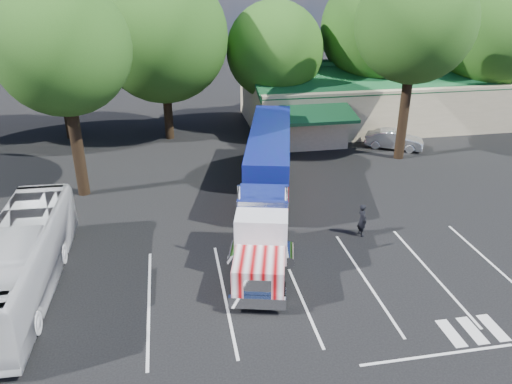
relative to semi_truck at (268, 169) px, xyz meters
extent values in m
plane|color=black|center=(-0.42, -2.45, -2.25)|extent=(120.00, 120.00, 0.00)
cube|color=beige|center=(13.58, 15.55, -0.25)|extent=(24.00, 11.00, 4.00)
cube|color=#17522C|center=(13.58, 13.15, 2.25)|extent=(24.20, 6.25, 2.10)
cube|color=#17522C|center=(13.58, 17.95, 2.25)|extent=(24.20, 6.25, 2.10)
cube|color=beige|center=(5.58, 9.85, -0.85)|extent=(5.00, 2.50, 2.80)
cube|color=#17522C|center=(5.58, 8.55, 0.65)|extent=(5.40, 3.19, 0.80)
cylinder|color=black|center=(-13.42, 15.35, -0.25)|extent=(0.70, 0.70, 4.00)
sphere|color=#234E16|center=(-13.42, 15.35, 4.90)|extent=(8.40, 8.40, 8.40)
cylinder|color=black|center=(-5.42, 13.75, -0.10)|extent=(0.70, 0.70, 4.30)
sphere|color=#234E16|center=(-5.42, 13.75, 5.80)|extent=(10.00, 10.00, 10.00)
cylinder|color=black|center=(3.58, 15.05, -0.45)|extent=(0.70, 0.70, 3.60)
sphere|color=#234E16|center=(3.58, 15.05, 4.35)|extent=(8.00, 8.00, 8.00)
cylinder|color=black|center=(12.58, 15.55, 0.00)|extent=(0.70, 0.70, 4.50)
sphere|color=#234E16|center=(12.58, 15.55, 5.85)|extent=(9.60, 9.60, 9.60)
cylinder|color=black|center=(22.58, 14.35, -0.30)|extent=(0.70, 0.70, 3.90)
sphere|color=#234E16|center=(22.58, 14.35, 5.55)|extent=(10.40, 10.40, 10.40)
cylinder|color=black|center=(-10.92, 3.55, 0.75)|extent=(0.70, 0.70, 6.00)
sphere|color=#234E16|center=(-10.92, 3.55, 6.60)|extent=(7.60, 7.60, 7.60)
cylinder|color=black|center=(11.08, 6.05, 1.00)|extent=(0.70, 0.70, 6.50)
sphere|color=#234E16|center=(11.08, 6.05, 7.25)|extent=(8.00, 8.00, 8.00)
cube|color=black|center=(-1.65, -6.64, -1.56)|extent=(2.45, 6.51, 0.23)
cube|color=white|center=(-2.48, -10.01, -1.65)|extent=(2.30, 0.78, 0.51)
cube|color=white|center=(-2.43, -9.83, -1.09)|extent=(1.10, 0.37, 0.83)
cube|color=white|center=(-2.18, -8.80, -0.91)|extent=(2.60, 2.67, 1.06)
cube|color=silver|center=(-1.73, -7.00, -0.35)|extent=(2.60, 1.99, 2.13)
cube|color=black|center=(-1.88, -7.59, 0.11)|extent=(2.08, 0.58, 0.92)
cube|color=white|center=(-1.54, -6.24, 0.85)|extent=(2.36, 0.67, 0.23)
cube|color=navy|center=(-1.33, -5.39, -0.17)|extent=(2.69, 2.35, 2.50)
cylinder|color=white|center=(-2.57, -5.94, 0.16)|extent=(0.20, 0.20, 3.14)
cylinder|color=white|center=(-0.50, -6.45, 0.16)|extent=(0.20, 0.20, 3.14)
cylinder|color=white|center=(-2.83, -6.25, -1.56)|extent=(0.95, 1.58, 0.61)
cylinder|color=white|center=(-0.41, -6.85, -1.56)|extent=(0.95, 1.58, 0.61)
cube|color=silver|center=(0.60, 2.42, -0.26)|extent=(5.18, 12.07, 1.39)
cube|color=navy|center=(0.60, 2.42, 0.99)|extent=(5.18, 12.07, 1.11)
cube|color=black|center=(1.53, 6.19, -1.46)|extent=(1.86, 3.41, 0.32)
cube|color=black|center=(-1.23, -2.27, -1.60)|extent=(0.13, 0.13, 1.29)
cube|color=black|center=(0.03, -2.58, -1.60)|extent=(0.13, 0.13, 1.29)
cube|color=white|center=(2.05, 8.26, -1.83)|extent=(2.18, 0.64, 0.11)
cylinder|color=black|center=(-3.23, -9.01, -1.74)|extent=(0.56, 1.07, 1.02)
cylinder|color=black|center=(-1.35, -9.48, -1.74)|extent=(0.56, 1.07, 1.02)
cylinder|color=black|center=(-2.21, -4.88, -1.74)|extent=(0.56, 1.07, 1.02)
cylinder|color=black|center=(-0.32, -5.35, -1.74)|extent=(0.56, 1.07, 1.02)
cylinder|color=black|center=(-1.97, -3.90, -1.74)|extent=(0.56, 1.07, 1.02)
cylinder|color=black|center=(-0.08, -4.36, -1.74)|extent=(0.56, 1.07, 1.02)
cylinder|color=black|center=(0.41, 5.71, -1.74)|extent=(0.56, 1.07, 1.02)
cylinder|color=black|center=(2.30, 5.24, -1.74)|extent=(0.56, 1.07, 1.02)
cylinder|color=black|center=(0.68, 6.79, -1.74)|extent=(0.56, 1.07, 1.02)
cylinder|color=black|center=(2.57, 6.32, -1.74)|extent=(0.56, 1.07, 1.02)
imported|color=black|center=(4.08, -4.49, -1.36)|extent=(0.50, 0.69, 1.78)
imported|color=black|center=(1.38, 5.55, -1.81)|extent=(1.31, 1.75, 0.88)
imported|color=silver|center=(-12.07, -6.66, -0.71)|extent=(2.93, 11.13, 3.08)
imported|color=#B9BDC2|center=(11.58, 8.05, -1.53)|extent=(4.53, 3.48, 1.43)
camera|label=1|loc=(-5.45, -26.11, 10.65)|focal=35.00mm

